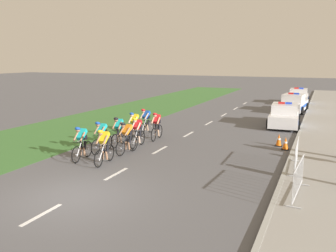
{
  "coord_description": "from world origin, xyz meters",
  "views": [
    {
      "loc": [
        7.13,
        -8.79,
        4.38
      ],
      "look_at": [
        0.18,
        7.1,
        1.1
      ],
      "focal_mm": 38.3,
      "sensor_mm": 36.0,
      "label": 1
    }
  ],
  "objects_px": {
    "police_car_third": "(298,97)",
    "cyclist_sixth": "(137,132)",
    "cyclist_ninth": "(146,121)",
    "police_car_nearest": "(284,116)",
    "cyclist_lead": "(82,142)",
    "cyclist_eighth": "(157,125)",
    "cyclist_third": "(102,136)",
    "cyclist_fifth": "(119,131)",
    "crowd_barrier_middle": "(296,155)",
    "traffic_cone_near": "(285,143)",
    "police_car_second": "(293,104)",
    "cyclist_seventh": "(134,125)",
    "cyclist_second": "(104,146)",
    "cyclist_fourth": "(127,137)",
    "traffic_cone_mid": "(279,140)",
    "crowd_barrier_front": "(298,179)"
  },
  "relations": [
    {
      "from": "cyclist_ninth",
      "to": "police_car_nearest",
      "type": "bearing_deg",
      "value": 39.36
    },
    {
      "from": "cyclist_fourth",
      "to": "cyclist_fifth",
      "type": "distance_m",
      "value": 1.57
    },
    {
      "from": "crowd_barrier_middle",
      "to": "traffic_cone_mid",
      "type": "bearing_deg",
      "value": 105.49
    },
    {
      "from": "traffic_cone_near",
      "to": "cyclist_eighth",
      "type": "bearing_deg",
      "value": -175.57
    },
    {
      "from": "cyclist_seventh",
      "to": "crowd_barrier_middle",
      "type": "height_order",
      "value": "cyclist_seventh"
    },
    {
      "from": "cyclist_second",
      "to": "cyclist_fourth",
      "type": "xyz_separation_m",
      "value": [
        0.01,
        1.87,
        0.0
      ]
    },
    {
      "from": "cyclist_eighth",
      "to": "cyclist_third",
      "type": "bearing_deg",
      "value": -108.95
    },
    {
      "from": "cyclist_lead",
      "to": "cyclist_ninth",
      "type": "height_order",
      "value": "same"
    },
    {
      "from": "cyclist_ninth",
      "to": "cyclist_fifth",
      "type": "bearing_deg",
      "value": -88.17
    },
    {
      "from": "crowd_barrier_middle",
      "to": "traffic_cone_mid",
      "type": "xyz_separation_m",
      "value": [
        -1.11,
        4.01,
        -0.34
      ]
    },
    {
      "from": "police_car_third",
      "to": "cyclist_sixth",
      "type": "bearing_deg",
      "value": -105.78
    },
    {
      "from": "cyclist_fourth",
      "to": "police_car_third",
      "type": "distance_m",
      "value": 23.77
    },
    {
      "from": "cyclist_lead",
      "to": "crowd_barrier_front",
      "type": "distance_m",
      "value": 9.01
    },
    {
      "from": "cyclist_seventh",
      "to": "cyclist_ninth",
      "type": "bearing_deg",
      "value": 91.96
    },
    {
      "from": "cyclist_eighth",
      "to": "cyclist_fourth",
      "type": "bearing_deg",
      "value": -90.31
    },
    {
      "from": "cyclist_seventh",
      "to": "cyclist_eighth",
      "type": "bearing_deg",
      "value": 17.85
    },
    {
      "from": "traffic_cone_near",
      "to": "traffic_cone_mid",
      "type": "bearing_deg",
      "value": 121.31
    },
    {
      "from": "cyclist_third",
      "to": "cyclist_fourth",
      "type": "relative_size",
      "value": 1.0
    },
    {
      "from": "cyclist_fifth",
      "to": "cyclist_ninth",
      "type": "relative_size",
      "value": 1.0
    },
    {
      "from": "cyclist_seventh",
      "to": "police_car_third",
      "type": "xyz_separation_m",
      "value": [
        7.12,
        20.18,
        -0.11
      ]
    },
    {
      "from": "cyclist_third",
      "to": "crowd_barrier_middle",
      "type": "distance_m",
      "value": 8.64
    },
    {
      "from": "cyclist_eighth",
      "to": "cyclist_fifth",
      "type": "bearing_deg",
      "value": -118.32
    },
    {
      "from": "cyclist_third",
      "to": "cyclist_fifth",
      "type": "distance_m",
      "value": 1.41
    },
    {
      "from": "police_car_nearest",
      "to": "crowd_barrier_middle",
      "type": "xyz_separation_m",
      "value": [
        1.47,
        -9.85,
        -0.03
      ]
    },
    {
      "from": "cyclist_seventh",
      "to": "police_car_third",
      "type": "height_order",
      "value": "police_car_third"
    },
    {
      "from": "cyclist_seventh",
      "to": "cyclist_second",
      "type": "bearing_deg",
      "value": -76.2
    },
    {
      "from": "crowd_barrier_middle",
      "to": "traffic_cone_near",
      "type": "distance_m",
      "value": 3.47
    },
    {
      "from": "cyclist_ninth",
      "to": "police_car_third",
      "type": "height_order",
      "value": "police_car_third"
    },
    {
      "from": "cyclist_lead",
      "to": "crowd_barrier_middle",
      "type": "distance_m",
      "value": 8.93
    },
    {
      "from": "police_car_nearest",
      "to": "cyclist_seventh",
      "type": "bearing_deg",
      "value": -133.99
    },
    {
      "from": "crowd_barrier_front",
      "to": "traffic_cone_near",
      "type": "distance_m",
      "value": 6.43
    },
    {
      "from": "cyclist_second",
      "to": "cyclist_sixth",
      "type": "height_order",
      "value": "same"
    },
    {
      "from": "cyclist_eighth",
      "to": "police_car_nearest",
      "type": "relative_size",
      "value": 0.38
    },
    {
      "from": "police_car_nearest",
      "to": "police_car_third",
      "type": "height_order",
      "value": "same"
    },
    {
      "from": "cyclist_second",
      "to": "police_car_second",
      "type": "relative_size",
      "value": 0.38
    },
    {
      "from": "cyclist_lead",
      "to": "police_car_nearest",
      "type": "bearing_deg",
      "value": 58.78
    },
    {
      "from": "cyclist_ninth",
      "to": "traffic_cone_near",
      "type": "bearing_deg",
      "value": -4.32
    },
    {
      "from": "cyclist_sixth",
      "to": "traffic_cone_near",
      "type": "xyz_separation_m",
      "value": [
        6.87,
        2.39,
        -0.48
      ]
    },
    {
      "from": "cyclist_lead",
      "to": "crowd_barrier_front",
      "type": "height_order",
      "value": "cyclist_lead"
    },
    {
      "from": "cyclist_fourth",
      "to": "cyclist_eighth",
      "type": "height_order",
      "value": "same"
    },
    {
      "from": "cyclist_sixth",
      "to": "crowd_barrier_middle",
      "type": "bearing_deg",
      "value": -7.34
    },
    {
      "from": "crowd_barrier_middle",
      "to": "cyclist_eighth",
      "type": "bearing_deg",
      "value": 158.93
    },
    {
      "from": "cyclist_ninth",
      "to": "police_car_nearest",
      "type": "distance_m",
      "value": 9.28
    },
    {
      "from": "police_car_second",
      "to": "crowd_barrier_middle",
      "type": "xyz_separation_m",
      "value": [
        1.47,
        -16.85,
        -0.03
      ]
    },
    {
      "from": "cyclist_sixth",
      "to": "cyclist_ninth",
      "type": "height_order",
      "value": "same"
    },
    {
      "from": "cyclist_fifth",
      "to": "police_car_nearest",
      "type": "distance_m",
      "value": 11.51
    },
    {
      "from": "cyclist_lead",
      "to": "cyclist_second",
      "type": "relative_size",
      "value": 1.0
    },
    {
      "from": "cyclist_fifth",
      "to": "crowd_barrier_middle",
      "type": "distance_m",
      "value": 8.57
    },
    {
      "from": "cyclist_third",
      "to": "police_car_nearest",
      "type": "xyz_separation_m",
      "value": [
        7.14,
        10.5,
        -0.11
      ]
    },
    {
      "from": "cyclist_fifth",
      "to": "police_car_nearest",
      "type": "height_order",
      "value": "police_car_nearest"
    }
  ]
}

